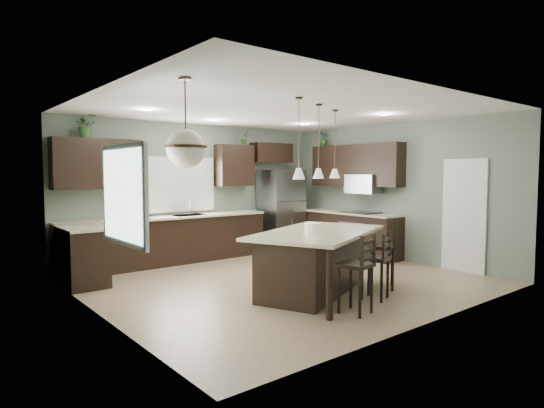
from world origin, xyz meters
The scene contains 33 objects.
ground centered at (0.00, 0.00, 0.00)m, with size 6.00×6.00×0.00m, color #9E8466.
pantry_door centered at (2.98, -1.55, 1.02)m, with size 0.04×0.82×2.04m, color white.
window_back centered at (-0.40, 2.73, 1.55)m, with size 1.35×0.02×1.00m, color white.
window_left centered at (-2.98, -0.80, 1.55)m, with size 0.02×1.10×1.00m, color white.
left_return_cabs centered at (-2.70, 1.70, 0.45)m, with size 0.60×0.90×0.90m, color black.
left_return_countertop centered at (-2.68, 1.70, 0.92)m, with size 0.66×0.96×0.04m, color beige.
back_lower_cabs centered at (-0.85, 2.45, 0.45)m, with size 4.20×0.60×0.90m, color black.
back_countertop centered at (-0.85, 2.43, 0.92)m, with size 4.20×0.66×0.04m, color beige.
sink_inset centered at (-0.40, 2.43, 0.94)m, with size 0.70×0.45×0.01m, color gray.
faucet centered at (-0.40, 2.40, 1.08)m, with size 0.02×0.02×0.28m, color silver.
back_upper_left centered at (-2.15, 2.58, 1.95)m, with size 1.55×0.34×0.90m, color black.
back_upper_right centered at (0.80, 2.58, 1.95)m, with size 0.85×0.34×0.90m, color black.
fridge_header centered at (1.85, 2.58, 2.25)m, with size 1.05×0.34×0.45m, color black.
right_lower_cabs centered at (2.70, 0.87, 0.45)m, with size 0.60×2.35×0.90m, color black.
right_countertop centered at (2.68, 0.87, 0.92)m, with size 0.66×2.35×0.04m, color beige.
cooktop centered at (2.68, 0.60, 0.94)m, with size 0.58×0.75×0.02m, color black.
wall_oven_front centered at (2.40, 0.60, 0.45)m, with size 0.01×0.72×0.60m, color gray.
right_upper_cabs centered at (2.83, 0.87, 1.95)m, with size 0.34×2.35×0.90m, color black.
microwave centered at (2.78, 0.60, 1.55)m, with size 0.40×0.75×0.40m, color gray.
refrigerator centered at (1.93, 2.32, 0.93)m, with size 0.90×0.74×1.85m, color gray.
kitchen_island centered at (-0.08, -0.92, 0.46)m, with size 2.39×1.36×0.92m, color black.
serving_dish centered at (-0.27, -1.00, 0.99)m, with size 0.24×0.24×0.14m, color white.
bar_stool_left centered at (-0.44, -1.95, 0.51)m, with size 0.38×0.38×1.03m, color black.
bar_stool_center centered at (0.28, -1.70, 0.48)m, with size 0.36×0.36×0.97m, color black.
bar_stool_right centered at (0.86, -1.37, 0.53)m, with size 0.39×0.39×1.06m, color black.
pendant_left centered at (-0.73, -1.19, 2.25)m, with size 0.17×0.17×1.10m, color white, non-canonical shape.
pendant_center centered at (-0.08, -0.92, 2.25)m, with size 0.17×0.17×1.10m, color white, non-canonical shape.
pendant_right centered at (0.56, -0.64, 2.25)m, with size 0.17×0.17×1.10m, color silver, non-canonical shape.
chandelier centered at (-2.49, -1.34, 2.32)m, with size 0.45×0.45×0.96m, color beige, non-canonical shape.
plant_back_left centered at (-2.34, 2.55, 2.61)m, with size 0.38×0.33×0.42m, color #2B5123.
plant_back_right centered at (1.06, 2.55, 2.57)m, with size 0.19×0.15×0.34m, color #345625.
plant_right_wall centered at (2.80, 1.84, 2.57)m, with size 0.19×0.19×0.34m, color #28481F.
room_shell centered at (0.00, 0.00, 1.70)m, with size 6.00×6.00×6.00m.
Camera 1 is at (-4.83, -5.70, 1.80)m, focal length 30.00 mm.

